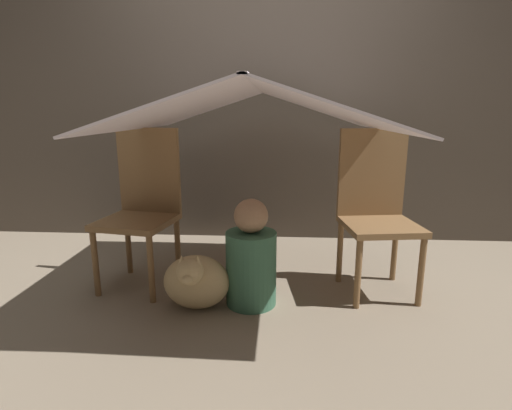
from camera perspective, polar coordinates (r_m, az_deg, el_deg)
The scene contains 7 objects.
ground_plane at distance 2.39m, azimuth -0.27°, elevation -13.64°, with size 8.80×8.80×0.00m, color gray.
wall_back at distance 3.39m, azimuth 1.23°, elevation 16.13°, with size 7.00×0.05×2.50m.
chair_left at distance 2.59m, azimuth -15.92°, elevation 0.27°, with size 0.48×0.48×0.98m.
chair_right at distance 2.51m, azimuth 16.78°, elevation -0.20°, with size 0.47×0.47×0.98m.
sheet_canopy at distance 2.30m, azimuth -0.00°, elevation 13.78°, with size 1.47×1.58×0.25m.
person_front at distance 2.27m, azimuth -0.70°, elevation -7.85°, with size 0.29×0.29×0.62m.
dog at distance 2.27m, azimuth -8.58°, elevation -10.66°, with size 0.37×0.36×0.36m.
Camera 1 is at (0.15, -2.13, 1.08)m, focal length 28.00 mm.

